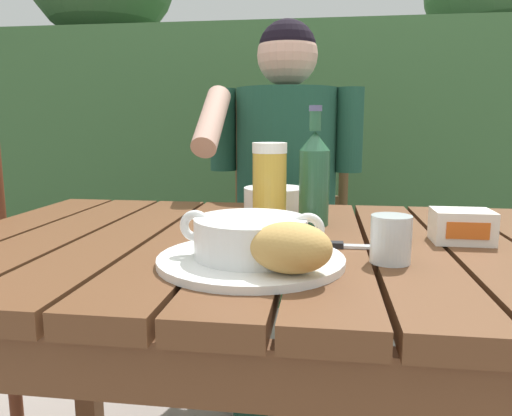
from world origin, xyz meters
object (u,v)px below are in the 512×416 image
serving_plate (251,260)px  beer_bottle (314,176)px  person_eating (283,187)px  bread_roll (291,248)px  butter_tub (462,226)px  table_knife (342,245)px  diner_bowl (273,199)px  water_glass_small (391,239)px  soup_bowl (251,236)px  beer_glass (270,186)px  chair_near_diner (288,249)px

serving_plate → beer_bottle: bearing=73.9°
person_eating → beer_bottle: 0.53m
person_eating → bread_roll: size_ratio=10.13×
butter_tub → table_knife: bearing=-161.8°
person_eating → diner_bowl: bearing=-89.5°
person_eating → water_glass_small: bearing=-73.5°
soup_bowl → butter_tub: 0.41m
bread_roll → beer_glass: bearing=101.2°
bread_roll → diner_bowl: bearing=98.4°
beer_glass → butter_tub: size_ratio=1.70×
chair_near_diner → beer_bottle: 0.79m
table_knife → chair_near_diner: bearing=100.0°
bread_roll → butter_tub: bread_roll is taller
person_eating → butter_tub: 0.73m
water_glass_small → diner_bowl: 0.49m
person_eating → bread_roll: 0.90m
chair_near_diner → person_eating: bearing=-90.8°
chair_near_diner → person_eating: person_eating is taller
bread_roll → serving_plate: bearing=130.6°
serving_plate → soup_bowl: soup_bowl is taller
water_glass_small → soup_bowl: bearing=-170.7°
serving_plate → bread_roll: bread_roll is taller
serving_plate → water_glass_small: size_ratio=3.89×
serving_plate → diner_bowl: 0.47m
soup_bowl → beer_bottle: size_ratio=0.90×
beer_glass → table_knife: beer_glass is taller
beer_glass → butter_tub: bearing=-10.8°
chair_near_diner → butter_tub: (0.37, -0.83, 0.27)m
beer_glass → beer_bottle: 0.10m
beer_bottle → table_knife: bearing=-74.2°
chair_near_diner → soup_bowl: size_ratio=4.55×
beer_bottle → butter_tub: beer_bottle is taller
chair_near_diner → diner_bowl: chair_near_diner is taller
chair_near_diner → water_glass_small: bearing=-76.9°
bread_roll → butter_tub: size_ratio=1.19×
chair_near_diner → water_glass_small: 1.04m
serving_plate → diner_bowl: bearing=91.8°
butter_tub → diner_bowl: size_ratio=0.69×
chair_near_diner → water_glass_small: chair_near_diner is taller
beer_glass → chair_near_diner: bearing=91.1°
water_glass_small → chair_near_diner: bearing=103.1°
water_glass_small → table_knife: (-0.07, 0.08, -0.03)m
table_knife → diner_bowl: bearing=114.0°
serving_plate → beer_bottle: (0.09, 0.31, 0.10)m
chair_near_diner → soup_bowl: chair_near_diner is taller
beer_bottle → table_knife: 0.22m
serving_plate → butter_tub: 0.41m
water_glass_small → table_knife: water_glass_small is taller
table_knife → water_glass_small: bearing=-49.1°
water_glass_small → diner_bowl: bearing=117.7°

